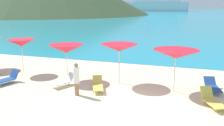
{
  "coord_description": "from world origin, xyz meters",
  "views": [
    {
      "loc": [
        2.19,
        -9.91,
        4.27
      ],
      "look_at": [
        -1.85,
        2.39,
        1.2
      ],
      "focal_mm": 38.35,
      "sensor_mm": 36.0,
      "label": 1
    }
  ],
  "objects_px": {
    "lounge_chair_7": "(7,79)",
    "beachgoer_1": "(76,78)",
    "umbrella_3": "(66,49)",
    "lounge_chair_9": "(64,81)",
    "umbrella_5": "(176,54)",
    "cruise_ship": "(155,3)",
    "lounge_chair_0": "(98,85)",
    "lounge_chair_1": "(212,100)",
    "umbrella_4": "(119,48)",
    "lounge_chair_4": "(212,86)",
    "umbrella_2": "(21,43)"
  },
  "relations": [
    {
      "from": "umbrella_2",
      "to": "cruise_ship",
      "type": "bearing_deg",
      "value": 96.01
    },
    {
      "from": "lounge_chair_7",
      "to": "beachgoer_1",
      "type": "relative_size",
      "value": 0.95
    },
    {
      "from": "lounge_chair_4",
      "to": "lounge_chair_9",
      "type": "bearing_deg",
      "value": -179.05
    },
    {
      "from": "umbrella_5",
      "to": "lounge_chair_9",
      "type": "distance_m",
      "value": 6.14
    },
    {
      "from": "lounge_chair_0",
      "to": "cruise_ship",
      "type": "relative_size",
      "value": 0.03
    },
    {
      "from": "lounge_chair_0",
      "to": "lounge_chair_1",
      "type": "xyz_separation_m",
      "value": [
        5.54,
        -0.42,
        0.03
      ]
    },
    {
      "from": "lounge_chair_4",
      "to": "cruise_ship",
      "type": "distance_m",
      "value": 219.09
    },
    {
      "from": "umbrella_2",
      "to": "lounge_chair_7",
      "type": "relative_size",
      "value": 1.43
    },
    {
      "from": "umbrella_2",
      "to": "lounge_chair_7",
      "type": "xyz_separation_m",
      "value": [
        0.55,
        -2.18,
        -1.71
      ]
    },
    {
      "from": "lounge_chair_1",
      "to": "lounge_chair_7",
      "type": "distance_m",
      "value": 10.86
    },
    {
      "from": "beachgoer_1",
      "to": "cruise_ship",
      "type": "distance_m",
      "value": 220.82
    },
    {
      "from": "lounge_chair_7",
      "to": "umbrella_2",
      "type": "bearing_deg",
      "value": 121.5
    },
    {
      "from": "umbrella_4",
      "to": "beachgoer_1",
      "type": "distance_m",
      "value": 3.1
    },
    {
      "from": "umbrella_3",
      "to": "umbrella_5",
      "type": "relative_size",
      "value": 0.96
    },
    {
      "from": "lounge_chair_0",
      "to": "lounge_chair_1",
      "type": "height_order",
      "value": "lounge_chair_1"
    },
    {
      "from": "lounge_chair_7",
      "to": "umbrella_3",
      "type": "bearing_deg",
      "value": 48.65
    },
    {
      "from": "lounge_chair_4",
      "to": "lounge_chair_7",
      "type": "xyz_separation_m",
      "value": [
        -11.01,
        -2.25,
        0.01
      ]
    },
    {
      "from": "lounge_chair_7",
      "to": "lounge_chair_1",
      "type": "bearing_deg",
      "value": 18.4
    },
    {
      "from": "lounge_chair_4",
      "to": "cruise_ship",
      "type": "bearing_deg",
      "value": 88.04
    },
    {
      "from": "lounge_chair_1",
      "to": "cruise_ship",
      "type": "xyz_separation_m",
      "value": [
        -34.18,
        218.31,
        7.39
      ]
    },
    {
      "from": "umbrella_5",
      "to": "lounge_chair_7",
      "type": "relative_size",
      "value": 1.46
    },
    {
      "from": "lounge_chair_0",
      "to": "lounge_chair_9",
      "type": "height_order",
      "value": "lounge_chair_9"
    },
    {
      "from": "umbrella_4",
      "to": "lounge_chair_4",
      "type": "distance_m",
      "value": 5.26
    },
    {
      "from": "umbrella_2",
      "to": "cruise_ship",
      "type": "xyz_separation_m",
      "value": [
        -22.78,
        216.32,
        5.69
      ]
    },
    {
      "from": "lounge_chair_4",
      "to": "beachgoer_1",
      "type": "height_order",
      "value": "beachgoer_1"
    },
    {
      "from": "umbrella_4",
      "to": "umbrella_3",
      "type": "bearing_deg",
      "value": -174.93
    },
    {
      "from": "umbrella_2",
      "to": "beachgoer_1",
      "type": "distance_m",
      "value": 5.91
    },
    {
      "from": "lounge_chair_1",
      "to": "beachgoer_1",
      "type": "bearing_deg",
      "value": 160.34
    },
    {
      "from": "lounge_chair_1",
      "to": "umbrella_5",
      "type": "bearing_deg",
      "value": 116.47
    },
    {
      "from": "umbrella_3",
      "to": "lounge_chair_1",
      "type": "xyz_separation_m",
      "value": [
        7.94,
        -1.58,
        -1.57
      ]
    },
    {
      "from": "lounge_chair_1",
      "to": "umbrella_2",
      "type": "bearing_deg",
      "value": 144.69
    },
    {
      "from": "umbrella_4",
      "to": "lounge_chair_7",
      "type": "distance_m",
      "value": 6.64
    },
    {
      "from": "umbrella_5",
      "to": "lounge_chair_9",
      "type": "height_order",
      "value": "umbrella_5"
    },
    {
      "from": "beachgoer_1",
      "to": "cruise_ship",
      "type": "xyz_separation_m",
      "value": [
        -27.95,
        218.93,
        6.81
      ]
    },
    {
      "from": "lounge_chair_0",
      "to": "cruise_ship",
      "type": "bearing_deg",
      "value": 74.18
    },
    {
      "from": "lounge_chair_4",
      "to": "beachgoer_1",
      "type": "distance_m",
      "value": 6.95
    },
    {
      "from": "umbrella_5",
      "to": "lounge_chair_7",
      "type": "bearing_deg",
      "value": -170.38
    },
    {
      "from": "umbrella_3",
      "to": "lounge_chair_9",
      "type": "bearing_deg",
      "value": -71.23
    },
    {
      "from": "umbrella_3",
      "to": "lounge_chair_9",
      "type": "distance_m",
      "value": 2.0
    },
    {
      "from": "umbrella_5",
      "to": "lounge_chair_1",
      "type": "height_order",
      "value": "umbrella_5"
    },
    {
      "from": "beachgoer_1",
      "to": "umbrella_5",
      "type": "bearing_deg",
      "value": -98.63
    },
    {
      "from": "umbrella_4",
      "to": "lounge_chair_7",
      "type": "bearing_deg",
      "value": -161.32
    },
    {
      "from": "umbrella_5",
      "to": "lounge_chair_1",
      "type": "distance_m",
      "value": 2.76
    },
    {
      "from": "umbrella_4",
      "to": "lounge_chair_1",
      "type": "distance_m",
      "value": 5.43
    },
    {
      "from": "umbrella_5",
      "to": "cruise_ship",
      "type": "relative_size",
      "value": 0.04
    },
    {
      "from": "umbrella_5",
      "to": "lounge_chair_4",
      "type": "xyz_separation_m",
      "value": [
        1.88,
        0.7,
        -1.69
      ]
    },
    {
      "from": "umbrella_3",
      "to": "lounge_chair_7",
      "type": "xyz_separation_m",
      "value": [
        -2.91,
        -1.77,
        -1.58
      ]
    },
    {
      "from": "beachgoer_1",
      "to": "umbrella_3",
      "type": "bearing_deg",
      "value": 5.46
    },
    {
      "from": "umbrella_3",
      "to": "lounge_chair_4",
      "type": "distance_m",
      "value": 8.26
    },
    {
      "from": "umbrella_4",
      "to": "lounge_chair_1",
      "type": "bearing_deg",
      "value": -21.14
    }
  ]
}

